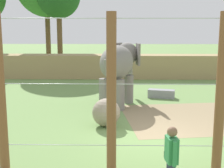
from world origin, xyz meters
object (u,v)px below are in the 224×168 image
(elephant, at_px, (119,65))
(feed_trough, at_px, (161,94))
(zookeeper, at_px, (171,160))
(enrichment_ball, at_px, (106,113))

(elephant, distance_m, feed_trough, 3.21)
(zookeeper, xyz_separation_m, feed_trough, (1.17, 10.13, -0.71))
(zookeeper, bearing_deg, feed_trough, 83.41)
(enrichment_ball, bearing_deg, feed_trough, 60.85)
(elephant, height_order, feed_trough, elephant)
(feed_trough, bearing_deg, enrichment_ball, -119.15)
(elephant, bearing_deg, zookeeper, -82.73)
(elephant, bearing_deg, feed_trough, 32.53)
(zookeeper, distance_m, feed_trough, 10.22)
(zookeeper, height_order, feed_trough, zookeeper)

